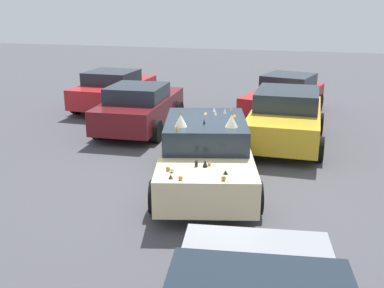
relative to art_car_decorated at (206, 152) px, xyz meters
name	(u,v)px	position (x,y,z in m)	size (l,w,h in m)	color
ground_plane	(205,185)	(-0.03, -0.01, -0.73)	(60.00, 60.00, 0.00)	#47474C
art_car_decorated	(206,152)	(0.00, 0.00, 0.00)	(4.65, 2.85, 1.66)	beige
parked_sedan_near_left	(285,95)	(7.03, -1.06, -0.06)	(4.53, 2.69, 1.36)	red
parked_sedan_far_left	(114,89)	(6.25, 5.11, -0.01)	(4.03, 2.07, 1.41)	red
parked_sedan_row_back_far	(140,107)	(3.77, 3.05, -0.02)	(4.27, 2.21, 1.41)	#5B1419
parked_sedan_near_right	(286,117)	(3.55, -1.38, 0.02)	(4.17, 2.11, 1.48)	gold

